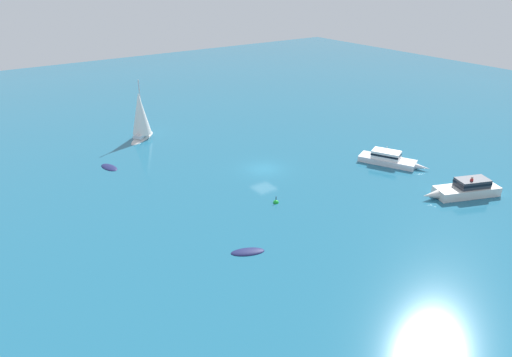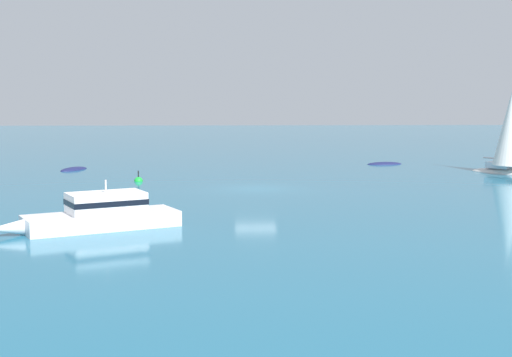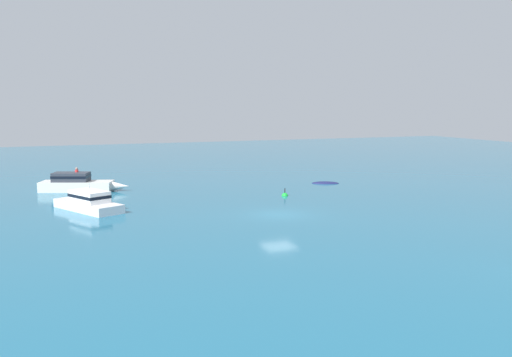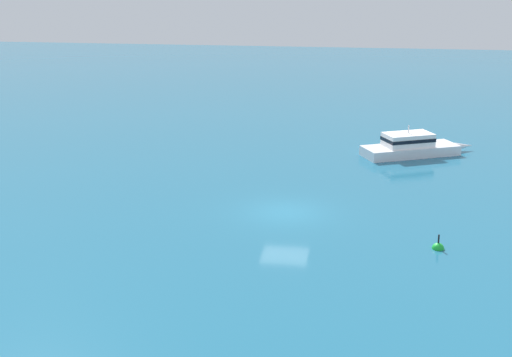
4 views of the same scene
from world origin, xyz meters
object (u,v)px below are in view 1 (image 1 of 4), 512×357
sloop (141,117)px  channel_buoy (276,203)px  motor_cruiser (388,159)px  cabin_cruiser (466,189)px  rib (248,252)px  skiff (109,168)px

sloop → channel_buoy: bearing=-123.9°
motor_cruiser → cabin_cruiser: cabin_cruiser is taller
sloop → rib: bearing=-138.4°
cabin_cruiser → skiff: bearing=-23.8°
skiff → sloop: size_ratio=0.37×
cabin_cruiser → channel_buoy: 19.89m
sloop → skiff: bearing=-175.5°
sloop → channel_buoy: (-26.10, -3.49, -2.95)m
rib → sloop: 32.19m
skiff → rib: (-24.23, -3.50, 0.00)m
skiff → sloop: sloop is taller
rib → sloop: size_ratio=0.37×
skiff → cabin_cruiser: cabin_cruiser is taller
motor_cruiser → channel_buoy: bearing=-114.7°
rib → sloop: (31.82, -3.84, 2.95)m
motor_cruiser → rib: bearing=-102.0°
rib → motor_cruiser: bearing=38.5°
skiff → cabin_cruiser: size_ratio=0.37×
motor_cruiser → sloop: 33.17m
skiff → cabin_cruiser: (-28.48, -28.02, 0.74)m
motor_cruiser → channel_buoy: (-0.35, 17.29, -0.64)m
cabin_cruiser → channel_buoy: cabin_cruiser is taller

